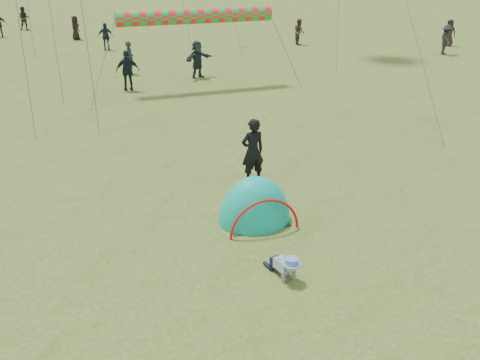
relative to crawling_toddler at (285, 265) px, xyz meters
name	(u,v)px	position (x,y,z in m)	size (l,w,h in m)	color
ground	(329,268)	(0.94, -0.03, -0.26)	(140.00, 140.00, 0.00)	#34551A
crawling_toddler	(285,265)	(0.00, 0.00, 0.00)	(0.48, 0.69, 0.53)	black
popup_tent	(254,221)	(0.29, 2.33, -0.26)	(1.68, 1.39, 2.18)	#008872
standing_adult	(253,151)	(1.04, 4.39, 0.62)	(0.65, 0.43, 1.78)	black
crowd_person_3	(446,40)	(18.43, 17.97, 0.59)	(1.10, 0.63, 1.70)	black
crowd_person_4	(75,28)	(-1.51, 31.04, 0.53)	(0.77, 0.50, 1.58)	black
crowd_person_7	(24,18)	(-4.78, 37.24, 0.59)	(0.83, 0.65, 1.71)	#2A241C
crowd_person_8	(128,71)	(-0.43, 15.63, 0.61)	(1.02, 0.43, 1.74)	black
crowd_person_10	(449,33)	(20.67, 20.39, 0.56)	(0.81, 0.52, 1.65)	black
crowd_person_11	(197,59)	(3.11, 17.01, 0.62)	(1.63, 0.52, 1.76)	#1E2A2F
crowd_person_12	(130,58)	(0.20, 18.90, 0.54)	(0.59, 0.39, 1.61)	#23252C
crowd_person_13	(299,32)	(11.91, 24.08, 0.55)	(0.79, 0.61, 1.62)	#423227
crowd_person_14	(106,36)	(-0.07, 26.31, 0.55)	(0.95, 0.39, 1.62)	#1F2934
rainbow_tube_kite	(196,16)	(2.55, 15.04, 2.85)	(0.64, 0.64, 6.80)	red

